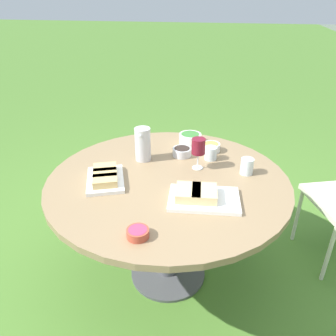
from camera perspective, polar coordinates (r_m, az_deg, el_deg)
ground_plane at (r=2.25m, az=0.00°, el=-17.77°), size 40.00×40.00×0.00m
dining_table at (r=1.85m, az=0.00°, el=-4.21°), size 1.33×1.33×0.72m
water_pitcher at (r=1.96m, az=-4.41°, el=4.16°), size 0.10×0.09×0.20m
wine_glass at (r=1.85m, az=5.32°, el=3.64°), size 0.08×0.08×0.18m
platter_bread_main at (r=1.79m, az=-10.88°, el=-1.56°), size 0.33×0.28×0.06m
platter_charcuterie at (r=1.60m, az=5.61°, el=-4.90°), size 0.26×0.36×0.06m
bowl_fries at (r=2.11m, az=7.53°, el=3.67°), size 0.11×0.11×0.05m
bowl_salad at (r=2.21m, az=3.88°, el=5.25°), size 0.15×0.15×0.07m
bowl_olives at (r=2.04m, az=2.45°, el=2.90°), size 0.12×0.12×0.05m
bowl_dip_red at (r=1.39m, az=-5.28°, el=-11.15°), size 0.10×0.10×0.04m
cup_water_near at (r=2.00m, az=7.46°, el=2.56°), size 0.07×0.07×0.08m
cup_water_far at (r=1.87m, az=13.59°, el=0.30°), size 0.07×0.07×0.09m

